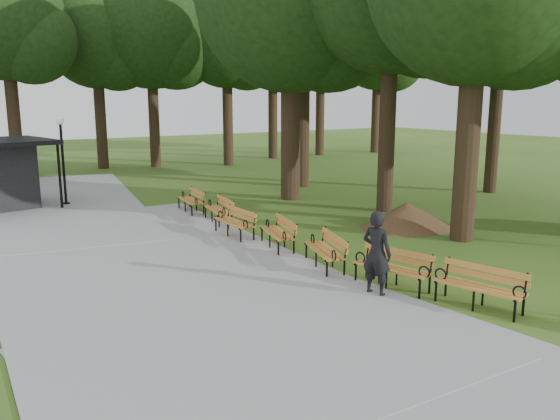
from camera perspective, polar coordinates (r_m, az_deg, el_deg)
ground at (r=13.75m, az=7.34°, el=-6.57°), size 100.00×100.00×0.00m
path at (r=14.33m, az=-13.15°, el=-5.92°), size 12.00×38.00×0.06m
person at (r=12.24m, az=9.78°, el=-4.35°), size 0.62×0.78×1.87m
lamp_post at (r=23.67m, az=-21.27°, el=6.40°), size 0.32×0.32×3.50m
dirt_mound at (r=18.97m, az=12.73°, el=-0.47°), size 2.75×2.75×0.83m
bench_1 at (r=12.13m, az=19.52°, el=-7.43°), size 1.07×2.00×0.88m
bench_2 at (r=12.91m, az=11.28°, el=-5.86°), size 1.10×2.00×0.88m
bench_3 at (r=14.14m, az=4.53°, el=-4.15°), size 1.21×2.00×0.88m
bench_4 at (r=15.90m, az=-0.28°, el=-2.37°), size 1.13×2.00×0.88m
bench_5 at (r=17.28m, az=-4.68°, el=-1.29°), size 0.65×1.90×0.88m
bench_6 at (r=19.25m, az=-6.29°, el=-0.02°), size 0.96×1.98×0.88m
bench_7 at (r=21.14m, az=-9.05°, el=0.93°), size 0.86×1.96×0.88m
lawn_tree_4 at (r=27.26m, az=2.29°, el=20.44°), size 7.18×7.18×12.17m
lawn_tree_5 at (r=27.08m, az=21.65°, el=18.23°), size 5.68×5.68×10.71m
tree_backdrop at (r=36.63m, az=-8.14°, el=17.60°), size 36.56×9.81×16.54m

